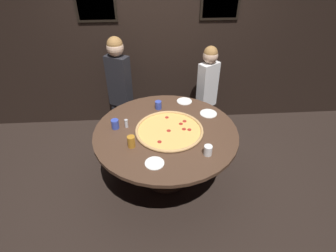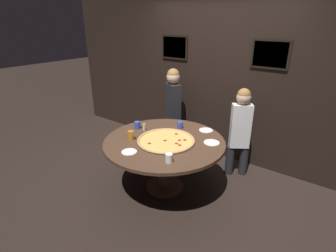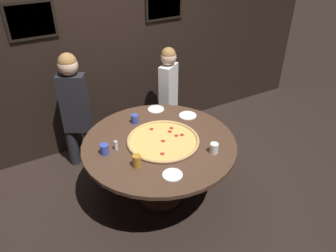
# 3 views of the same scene
# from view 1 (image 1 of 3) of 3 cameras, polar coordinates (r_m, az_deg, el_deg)

# --- Properties ---
(ground_plane) EXTENTS (24.00, 24.00, 0.00)m
(ground_plane) POSITION_cam_1_polar(r_m,az_deg,el_deg) (3.35, -0.42, -11.16)
(ground_plane) COLOR black
(back_wall) EXTENTS (6.40, 0.08, 2.60)m
(back_wall) POSITION_cam_1_polar(r_m,az_deg,el_deg) (3.84, -1.88, 18.47)
(back_wall) COLOR black
(back_wall) RESTS_ON ground_plane
(dining_table) EXTENTS (1.57, 1.57, 0.74)m
(dining_table) POSITION_cam_1_polar(r_m,az_deg,el_deg) (2.93, -0.47, -3.02)
(dining_table) COLOR #4C3323
(dining_table) RESTS_ON ground_plane
(giant_pizza) EXTENTS (0.74, 0.74, 0.03)m
(giant_pizza) POSITION_cam_1_polar(r_m,az_deg,el_deg) (2.84, 0.29, -0.88)
(giant_pizza) COLOR #EAB75B
(giant_pizza) RESTS_ON dining_table
(drink_cup_near_right) EXTENTS (0.08, 0.08, 0.10)m
(drink_cup_near_right) POSITION_cam_1_polar(r_m,az_deg,el_deg) (2.92, -11.44, 0.41)
(drink_cup_near_right) COLOR #384CB7
(drink_cup_near_right) RESTS_ON dining_table
(drink_cup_centre_back) EXTENTS (0.08, 0.08, 0.10)m
(drink_cup_centre_back) POSITION_cam_1_polar(r_m,az_deg,el_deg) (3.20, -2.12, 4.59)
(drink_cup_centre_back) COLOR #384CB7
(drink_cup_centre_back) RESTS_ON dining_table
(drink_cup_by_shaker) EXTENTS (0.08, 0.08, 0.10)m
(drink_cup_by_shaker) POSITION_cam_1_polar(r_m,az_deg,el_deg) (2.55, 8.69, -5.26)
(drink_cup_by_shaker) COLOR white
(drink_cup_by_shaker) RESTS_ON dining_table
(drink_cup_far_right) EXTENTS (0.08, 0.08, 0.12)m
(drink_cup_far_right) POSITION_cam_1_polar(r_m,az_deg,el_deg) (2.63, -8.00, -3.38)
(drink_cup_far_right) COLOR #BC7A23
(drink_cup_far_right) RESTS_ON dining_table
(white_plate_left_side) EXTENTS (0.18, 0.18, 0.01)m
(white_plate_left_side) POSITION_cam_1_polar(r_m,az_deg,el_deg) (2.46, -2.94, -8.09)
(white_plate_left_side) COLOR white
(white_plate_left_side) RESTS_ON dining_table
(white_plate_far_back) EXTENTS (0.19, 0.19, 0.01)m
(white_plate_far_back) POSITION_cam_1_polar(r_m,az_deg,el_deg) (3.38, 3.59, 5.41)
(white_plate_far_back) COLOR white
(white_plate_far_back) RESTS_ON dining_table
(white_plate_beside_cup) EXTENTS (0.20, 0.20, 0.01)m
(white_plate_beside_cup) POSITION_cam_1_polar(r_m,az_deg,el_deg) (3.16, 8.80, 2.71)
(white_plate_beside_cup) COLOR white
(white_plate_beside_cup) RESTS_ON dining_table
(condiment_shaker) EXTENTS (0.04, 0.04, 0.10)m
(condiment_shaker) POSITION_cam_1_polar(r_m,az_deg,el_deg) (2.91, -9.07, 0.56)
(condiment_shaker) COLOR silver
(condiment_shaker) RESTS_ON dining_table
(diner_side_left) EXTENTS (0.34, 0.29, 1.33)m
(diner_side_left) POSITION_cam_1_polar(r_m,az_deg,el_deg) (3.73, 8.58, 8.41)
(diner_side_left) COLOR #232328
(diner_side_left) RESTS_ON ground_plane
(diner_far_left) EXTENTS (0.38, 0.30, 1.47)m
(diner_far_left) POSITION_cam_1_polar(r_m,az_deg,el_deg) (3.68, -10.55, 9.11)
(diner_far_left) COLOR #232328
(diner_far_left) RESTS_ON ground_plane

